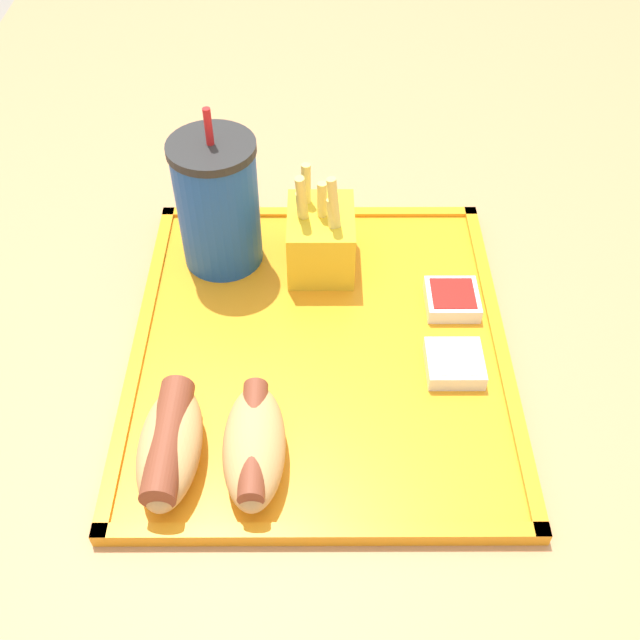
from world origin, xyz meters
The scene contains 8 objects.
dining_table centered at (0.00, 0.00, 0.38)m, with size 1.47×1.05×0.77m.
food_tray centered at (-0.02, 0.04, 0.77)m, with size 0.38×0.34×0.01m.
soda_cup centered at (0.10, 0.14, 0.84)m, with size 0.08×0.08×0.17m.
hot_dog_far centered at (-0.14, 0.16, 0.80)m, with size 0.11×0.05×0.04m.
hot_dog_near centered at (-0.14, 0.09, 0.80)m, with size 0.11×0.05×0.04m.
fries_carton centered at (0.09, 0.04, 0.81)m, with size 0.08×0.06×0.11m.
sauce_cup_mayo centered at (-0.05, -0.08, 0.79)m, with size 0.05×0.05×0.02m.
sauce_cup_ketchup centered at (0.03, -0.08, 0.79)m, with size 0.05×0.05×0.02m.
Camera 1 is at (-0.47, 0.04, 1.28)m, focal length 42.00 mm.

